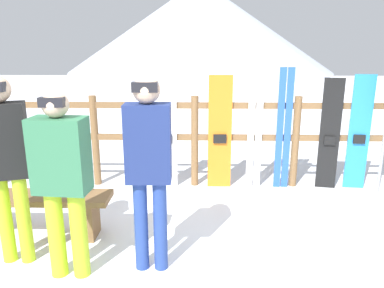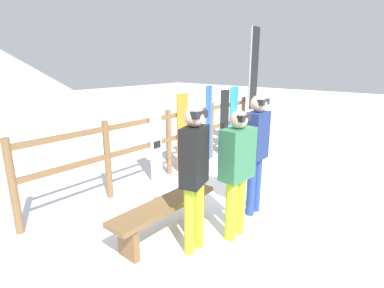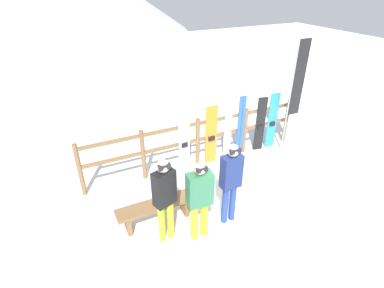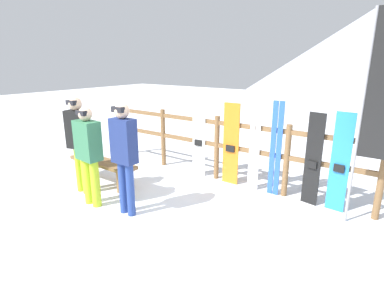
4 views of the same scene
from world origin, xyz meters
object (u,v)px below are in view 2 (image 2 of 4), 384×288
(ski_pair_white, at_px, (197,126))
(snowboard_black_stripe, at_px, (224,123))
(ski_pair_blue, at_px, (209,124))
(snowboard_blue, at_px, (233,119))
(snowboard_orange, at_px, (183,133))
(bench, at_px, (165,211))
(person_navy, at_px, (256,146))
(rental_flag, at_px, (252,77))
(snowboard_white, at_px, (156,140))
(person_plaid_green, at_px, (237,167))
(person_black, at_px, (194,169))

(ski_pair_white, distance_m, snowboard_black_stripe, 1.01)
(ski_pair_blue, xyz_separation_m, snowboard_blue, (1.01, -0.00, -0.05))
(ski_pair_white, height_order, ski_pair_blue, ski_pair_white)
(snowboard_black_stripe, bearing_deg, snowboard_blue, 0.01)
(snowboard_orange, bearing_deg, bench, -143.73)
(person_navy, height_order, ski_pair_white, person_navy)
(bench, height_order, rental_flag, rental_flag)
(snowboard_white, bearing_deg, snowboard_blue, 0.00)
(snowboard_white, xyz_separation_m, snowboard_orange, (0.73, 0.00, 0.00))
(snowboard_orange, xyz_separation_m, rental_flag, (2.21, -0.27, 1.02))
(person_navy, relative_size, snowboard_orange, 1.10)
(snowboard_white, height_order, ski_pair_white, ski_pair_white)
(snowboard_white, relative_size, rental_flag, 0.53)
(snowboard_white, height_order, snowboard_orange, snowboard_orange)
(person_plaid_green, xyz_separation_m, snowboard_black_stripe, (2.87, 2.10, -0.17))
(snowboard_white, height_order, snowboard_blue, snowboard_blue)
(ski_pair_white, xyz_separation_m, snowboard_black_stripe, (1.01, -0.00, -0.08))
(ski_pair_white, xyz_separation_m, ski_pair_blue, (0.39, 0.00, -0.01))
(snowboard_orange, bearing_deg, snowboard_white, -180.00)
(person_plaid_green, distance_m, snowboard_blue, 3.88)
(person_navy, xyz_separation_m, ski_pair_blue, (1.55, 1.99, -0.19))
(snowboard_black_stripe, distance_m, snowboard_blue, 0.39)
(person_black, distance_m, snowboard_black_stripe, 3.92)
(person_black, bearing_deg, snowboard_white, 57.35)
(bench, bearing_deg, snowboard_blue, 20.55)
(bench, height_order, snowboard_black_stripe, snowboard_black_stripe)
(person_black, height_order, snowboard_orange, person_black)
(bench, distance_m, person_black, 0.81)
(snowboard_orange, xyz_separation_m, snowboard_black_stripe, (1.48, -0.00, -0.02))
(ski_pair_white, relative_size, rental_flag, 0.57)
(person_navy, bearing_deg, snowboard_orange, 70.72)
(snowboard_orange, height_order, snowboard_blue, snowboard_blue)
(snowboard_black_stripe, bearing_deg, bench, -157.34)
(person_black, relative_size, person_plaid_green, 1.06)
(person_plaid_green, height_order, ski_pair_white, ski_pair_white)
(ski_pair_blue, xyz_separation_m, snowboard_black_stripe, (0.62, -0.00, -0.07))
(snowboard_orange, relative_size, snowboard_black_stripe, 1.02)
(ski_pair_white, bearing_deg, bench, -149.35)
(bench, distance_m, rental_flag, 4.56)
(snowboard_white, relative_size, ski_pair_white, 0.92)
(snowboard_blue, height_order, rental_flag, rental_flag)
(ski_pair_blue, bearing_deg, person_plaid_green, -136.87)
(ski_pair_blue, bearing_deg, ski_pair_white, 180.00)
(bench, xyz_separation_m, rental_flag, (4.16, 1.16, 1.44))
(snowboard_black_stripe, bearing_deg, person_black, -151.02)
(person_navy, bearing_deg, snowboard_white, 90.96)
(ski_pair_blue, distance_m, rental_flag, 1.68)
(snowboard_orange, relative_size, snowboard_blue, 0.99)
(person_navy, relative_size, snowboard_white, 1.11)
(person_black, height_order, ski_pair_white, person_black)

